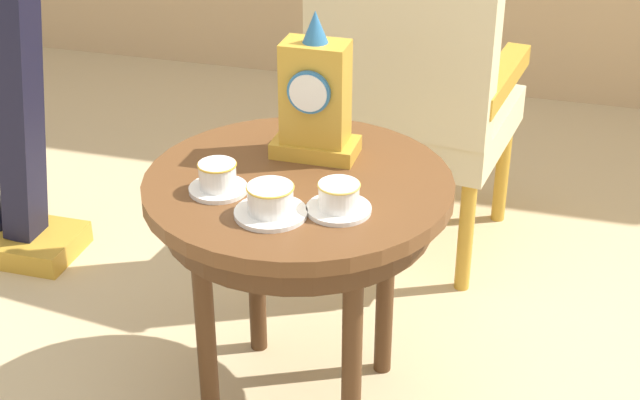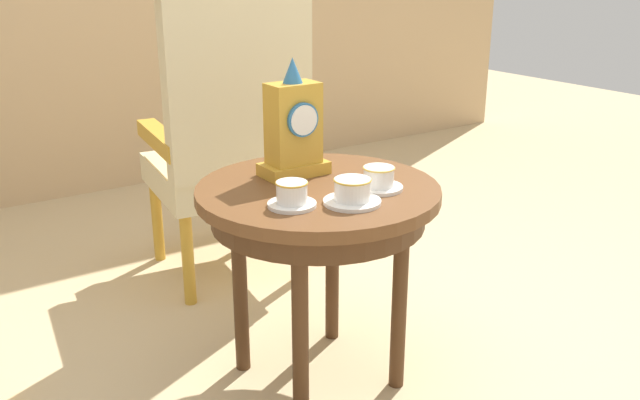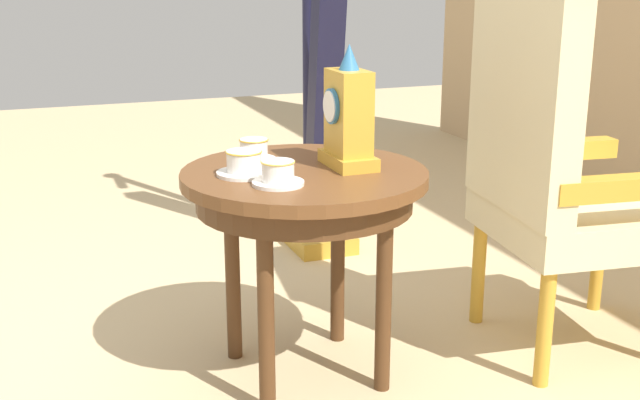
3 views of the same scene
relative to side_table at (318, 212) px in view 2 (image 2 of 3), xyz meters
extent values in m
plane|color=tan|center=(-0.04, -0.08, -0.53)|extent=(10.00, 10.00, 0.00)
cylinder|color=brown|center=(0.00, 0.00, 0.06)|extent=(0.68, 0.68, 0.03)
cylinder|color=#482B16|center=(0.00, 0.00, 0.01)|extent=(0.59, 0.59, 0.07)
cylinder|color=#482B16|center=(0.17, 0.17, -0.25)|extent=(0.04, 0.04, 0.57)
cylinder|color=#482B16|center=(-0.17, 0.17, -0.25)|extent=(0.04, 0.04, 0.57)
cylinder|color=#482B16|center=(-0.17, -0.17, -0.25)|extent=(0.04, 0.04, 0.57)
cylinder|color=#482B16|center=(0.17, -0.17, -0.25)|extent=(0.04, 0.04, 0.57)
cylinder|color=white|center=(-0.15, -0.10, 0.08)|extent=(0.12, 0.12, 0.01)
cylinder|color=white|center=(-0.15, -0.10, 0.11)|extent=(0.08, 0.08, 0.06)
torus|color=gold|center=(-0.15, -0.10, 0.14)|extent=(0.08, 0.08, 0.00)
cylinder|color=white|center=(-0.01, -0.17, 0.08)|extent=(0.15, 0.15, 0.01)
cylinder|color=white|center=(-0.01, -0.17, 0.11)|extent=(0.09, 0.09, 0.06)
torus|color=gold|center=(-0.01, -0.17, 0.14)|extent=(0.10, 0.10, 0.00)
cylinder|color=white|center=(0.12, -0.11, 0.08)|extent=(0.13, 0.13, 0.01)
cylinder|color=white|center=(0.12, -0.11, 0.11)|extent=(0.08, 0.08, 0.05)
torus|color=gold|center=(0.12, -0.11, 0.14)|extent=(0.09, 0.09, 0.00)
cube|color=gold|center=(0.00, 0.13, 0.09)|extent=(0.19, 0.11, 0.04)
cube|color=gold|center=(0.00, 0.13, 0.23)|extent=(0.14, 0.09, 0.23)
cylinder|color=teal|center=(0.00, 0.08, 0.25)|extent=(0.10, 0.01, 0.10)
cylinder|color=white|center=(0.00, 0.07, 0.25)|extent=(0.08, 0.00, 0.08)
cone|color=teal|center=(0.00, 0.13, 0.38)|extent=(0.06, 0.06, 0.07)
cube|color=beige|center=(0.12, 0.84, -0.13)|extent=(0.58, 0.58, 0.11)
cube|color=beige|center=(0.09, 0.62, 0.25)|extent=(0.53, 0.15, 0.64)
cube|color=gold|center=(0.35, 0.81, 0.04)|extent=(0.13, 0.47, 0.06)
cube|color=gold|center=(-0.11, 0.87, 0.04)|extent=(0.13, 0.47, 0.06)
cylinder|color=gold|center=(0.36, 1.03, -0.36)|extent=(0.04, 0.04, 0.35)
cylinder|color=gold|center=(-0.07, 1.09, -0.36)|extent=(0.04, 0.04, 0.35)
cylinder|color=gold|center=(0.31, 0.60, -0.36)|extent=(0.04, 0.04, 0.35)
cylinder|color=gold|center=(-0.13, 0.65, -0.36)|extent=(0.04, 0.04, 0.35)
camera|label=1|loc=(0.54, -1.73, 1.01)|focal=53.09mm
camera|label=2|loc=(-1.00, -1.50, 0.67)|focal=38.78mm
camera|label=3|loc=(2.01, -0.72, 0.61)|focal=45.48mm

